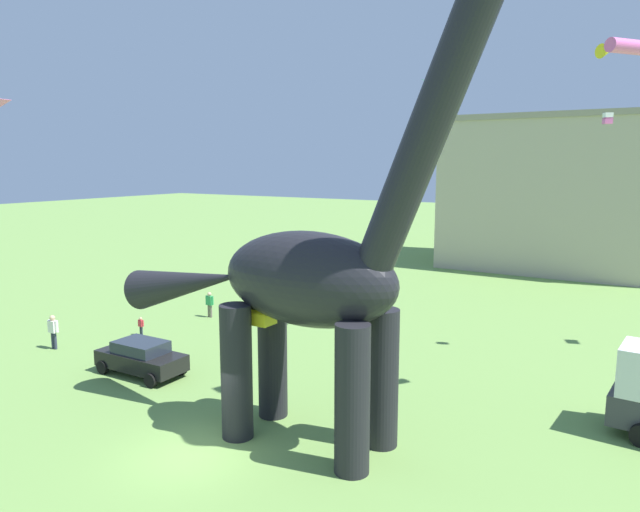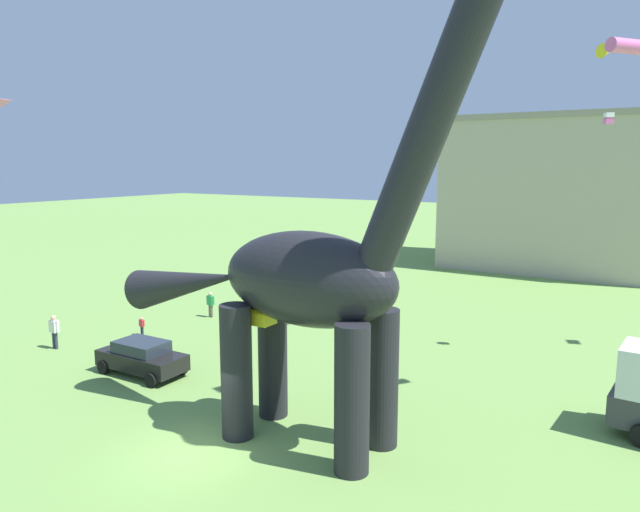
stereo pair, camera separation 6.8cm
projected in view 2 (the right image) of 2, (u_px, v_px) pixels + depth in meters
name	position (u px, v px, depth m)	size (l,w,h in m)	color
ground_plane	(191.00, 455.00, 19.30)	(240.00, 240.00, 0.00)	#6B9347
dinosaur_sculpture	(306.00, 279.00, 19.44)	(15.05, 3.19, 15.73)	black
parked_sedan_left	(142.00, 357.00, 26.51)	(4.23, 2.01, 1.55)	black
person_strolling_adult	(142.00, 324.00, 32.51)	(0.39, 0.17, 1.04)	#2D3347
person_photographer	(211.00, 302.00, 36.28)	(0.59, 0.26, 1.58)	#6B6056
person_watching_child	(54.00, 328.00, 30.11)	(0.67, 0.29, 1.78)	#2D3347
kite_drifting	(263.00, 310.00, 20.42)	(0.72, 0.72, 1.03)	black
kite_apex	(430.00, 82.00, 29.68)	(0.55, 0.77, 0.99)	green
kite_near_low	(289.00, 252.00, 28.59)	(0.92, 0.71, 1.10)	orange
kite_near_high	(624.00, 48.00, 20.61)	(1.89, 1.80, 0.53)	pink
kite_mid_left	(609.00, 118.00, 26.82)	(0.48, 0.48, 0.50)	white
background_building_block	(558.00, 193.00, 52.90)	(18.56, 12.67, 13.51)	#B7A893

